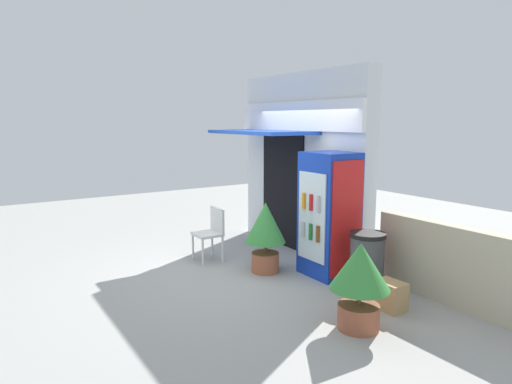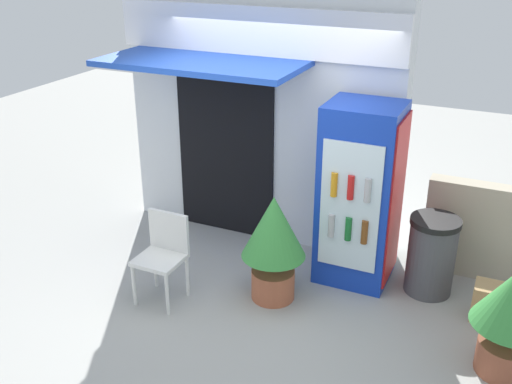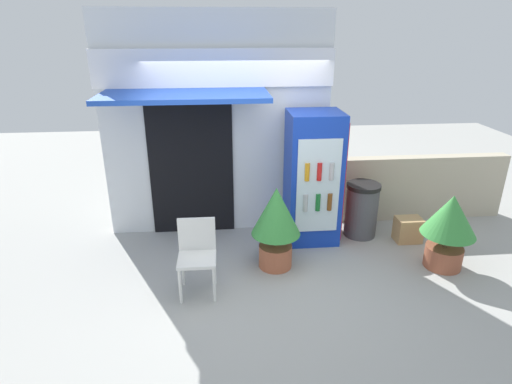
{
  "view_description": "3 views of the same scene",
  "coord_description": "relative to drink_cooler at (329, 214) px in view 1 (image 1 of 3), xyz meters",
  "views": [
    {
      "loc": [
        5.92,
        -3.63,
        2.33
      ],
      "look_at": [
        -0.1,
        0.31,
        1.17
      ],
      "focal_mm": 31.32,
      "sensor_mm": 36.0,
      "label": 1
    },
    {
      "loc": [
        2.36,
        -4.52,
        3.37
      ],
      "look_at": [
        0.23,
        0.15,
        1.11
      ],
      "focal_mm": 41.96,
      "sensor_mm": 36.0,
      "label": 2
    },
    {
      "loc": [
        -0.28,
        -4.58,
        2.95
      ],
      "look_at": [
        0.17,
        0.26,
        1.0
      ],
      "focal_mm": 29.54,
      "sensor_mm": 36.0,
      "label": 3
    }
  ],
  "objects": [
    {
      "name": "plastic_chair",
      "position": [
        -1.6,
        -1.16,
        -0.42
      ],
      "size": [
        0.44,
        0.42,
        0.88
      ],
      "color": "silver",
      "rests_on": "ground"
    },
    {
      "name": "drink_cooler",
      "position": [
        0.0,
        0.0,
        0.0
      ],
      "size": [
        0.75,
        0.72,
        1.87
      ],
      "color": "#1438B2",
      "rests_on": "ground"
    },
    {
      "name": "potted_plant_curbside",
      "position": [
        1.55,
        -0.94,
        -0.32
      ],
      "size": [
        0.67,
        0.67,
        1.0
      ],
      "color": "#995138",
      "rests_on": "ground"
    },
    {
      "name": "ground",
      "position": [
        -1.04,
        -0.87,
        -0.93
      ],
      "size": [
        16.0,
        16.0,
        0.0
      ],
      "primitive_type": "plane",
      "color": "#A3A39E"
    },
    {
      "name": "storefront_building",
      "position": [
        -1.35,
        0.51,
        0.68
      ],
      "size": [
        3.22,
        1.29,
        3.15
      ],
      "color": "silver",
      "rests_on": "ground"
    },
    {
      "name": "potted_plant_near_shop",
      "position": [
        -0.62,
        -0.73,
        -0.27
      ],
      "size": [
        0.62,
        0.62,
        1.1
      ],
      "color": "#AD5B3D",
      "rests_on": "ground"
    },
    {
      "name": "stone_boundary_wall",
      "position": [
        1.92,
        0.56,
        -0.42
      ],
      "size": [
        2.65,
        0.2,
        1.03
      ],
      "primitive_type": "cube",
      "color": "#B7AD93",
      "rests_on": "ground"
    },
    {
      "name": "trash_bin",
      "position": [
        0.76,
        0.03,
        -0.53
      ],
      "size": [
        0.49,
        0.49,
        0.81
      ],
      "color": "#47474C",
      "rests_on": "ground"
    },
    {
      "name": "cardboard_box",
      "position": [
        1.39,
        -0.23,
        -0.75
      ],
      "size": [
        0.37,
        0.27,
        0.36
      ],
      "primitive_type": "cube",
      "rotation": [
        0.0,
        0.0,
        -0.0
      ],
      "color": "tan",
      "rests_on": "ground"
    }
  ]
}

